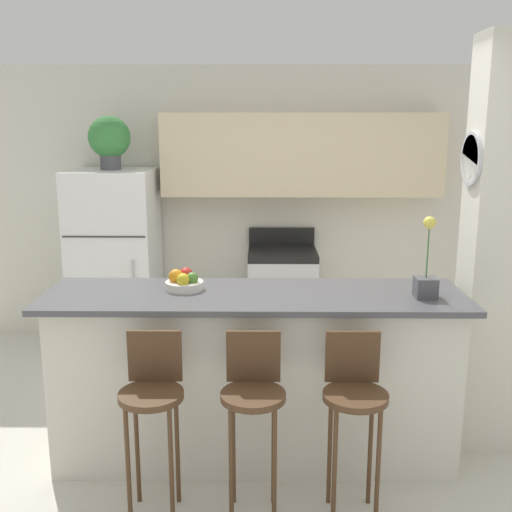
% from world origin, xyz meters
% --- Properties ---
extents(ground_plane, '(14.00, 14.00, 0.00)m').
position_xyz_m(ground_plane, '(0.00, 0.00, 0.00)').
color(ground_plane, beige).
extents(wall_back, '(5.60, 0.38, 2.55)m').
position_xyz_m(wall_back, '(0.16, 2.16, 1.47)').
color(wall_back, silver).
rests_on(wall_back, ground_plane).
extents(pillar_right, '(0.38, 0.32, 2.55)m').
position_xyz_m(pillar_right, '(1.47, 0.20, 1.28)').
color(pillar_right, silver).
rests_on(pillar_right, ground_plane).
extents(counter_bar, '(2.48, 0.70, 1.05)m').
position_xyz_m(counter_bar, '(0.00, 0.00, 0.53)').
color(counter_bar, silver).
rests_on(counter_bar, ground_plane).
extents(refrigerator, '(0.73, 0.73, 1.64)m').
position_xyz_m(refrigerator, '(-1.27, 1.82, 0.82)').
color(refrigerator, white).
rests_on(refrigerator, ground_plane).
extents(stove_range, '(0.62, 0.59, 1.07)m').
position_xyz_m(stove_range, '(0.23, 1.90, 0.46)').
color(stove_range, silver).
rests_on(stove_range, ground_plane).
extents(bar_stool_left, '(0.33, 0.33, 0.98)m').
position_xyz_m(bar_stool_left, '(-0.52, -0.55, 0.65)').
color(bar_stool_left, '#4C331E').
rests_on(bar_stool_left, ground_plane).
extents(bar_stool_mid, '(0.33, 0.33, 0.98)m').
position_xyz_m(bar_stool_mid, '(0.00, -0.55, 0.65)').
color(bar_stool_mid, '#4C331E').
rests_on(bar_stool_mid, ground_plane).
extents(bar_stool_right, '(0.33, 0.33, 0.98)m').
position_xyz_m(bar_stool_right, '(0.52, -0.55, 0.65)').
color(bar_stool_right, '#4C331E').
rests_on(bar_stool_right, ground_plane).
extents(potted_plant_on_fridge, '(0.36, 0.36, 0.46)m').
position_xyz_m(potted_plant_on_fridge, '(-1.27, 1.82, 1.90)').
color(potted_plant_on_fridge, '#4C4C51').
rests_on(potted_plant_on_fridge, refrigerator).
extents(orchid_vase, '(0.12, 0.12, 0.47)m').
position_xyz_m(orchid_vase, '(0.98, -0.07, 1.18)').
color(orchid_vase, '#4C4C51').
rests_on(orchid_vase, counter_bar).
extents(fruit_bowl, '(0.23, 0.23, 0.12)m').
position_xyz_m(fruit_bowl, '(-0.43, 0.08, 1.10)').
color(fruit_bowl, silver).
rests_on(fruit_bowl, counter_bar).
extents(trash_bin, '(0.28, 0.28, 0.38)m').
position_xyz_m(trash_bin, '(-0.69, 1.56, 0.19)').
color(trash_bin, black).
rests_on(trash_bin, ground_plane).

